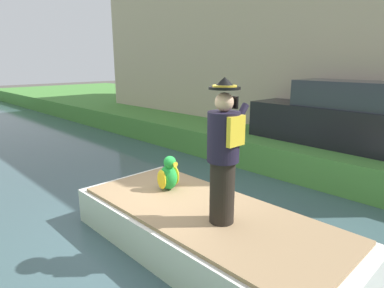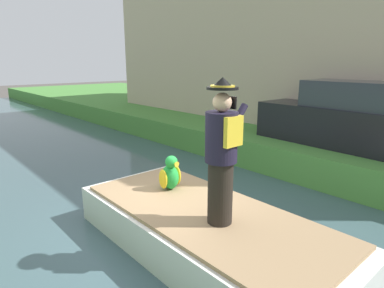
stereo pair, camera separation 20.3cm
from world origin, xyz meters
name	(u,v)px [view 1 (the left image)]	position (x,y,z in m)	size (l,w,h in m)	color
ground_plane	(165,232)	(0.00, 0.00, 0.00)	(80.00, 80.00, 0.00)	#4C4742
canal_water	(165,229)	(0.00, 0.00, 0.05)	(6.56, 48.00, 0.10)	#3D565B
grass_bank_far	(353,134)	(8.10, 0.00, 0.41)	(9.64, 48.00, 0.81)	#478438
boat	(206,230)	(0.00, -0.93, 0.40)	(1.82, 4.21, 0.61)	silver
person_pirate	(224,153)	(-0.09, -1.30, 1.64)	(0.61, 0.42, 1.85)	black
parrot_plush	(169,175)	(0.13, 0.04, 0.95)	(0.36, 0.34, 0.57)	green
parked_car_dark	(340,117)	(4.86, -0.76, 1.44)	(1.87, 4.07, 1.50)	black
building_row	(298,18)	(8.83, 2.69, 4.30)	(7.09, 14.53, 6.98)	#BCA88E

